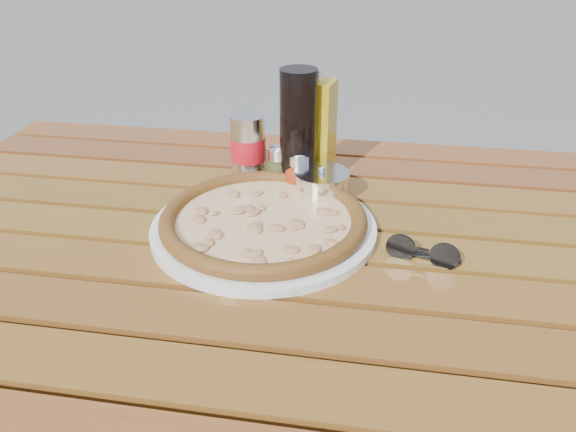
% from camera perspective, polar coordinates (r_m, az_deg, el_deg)
% --- Properties ---
extents(table, '(1.40, 0.90, 0.75)m').
position_cam_1_polar(table, '(0.93, -0.21, -6.34)').
color(table, '#3C200D').
rests_on(table, ground).
extents(plate, '(0.44, 0.44, 0.01)m').
position_cam_1_polar(plate, '(0.90, -2.47, -1.18)').
color(plate, white).
rests_on(plate, table).
extents(pizza, '(0.34, 0.34, 0.03)m').
position_cam_1_polar(pizza, '(0.89, -2.50, -0.30)').
color(pizza, '#FFE9B6').
rests_on(pizza, plate).
extents(pepper_shaker, '(0.07, 0.07, 0.08)m').
position_cam_1_polar(pepper_shaker, '(1.02, 1.09, 4.51)').
color(pepper_shaker, '#AD3513').
rests_on(pepper_shaker, table).
extents(oregano_shaker, '(0.06, 0.06, 0.08)m').
position_cam_1_polar(oregano_shaker, '(1.04, -0.87, 5.09)').
color(oregano_shaker, '#39411A').
rests_on(oregano_shaker, table).
extents(dark_bottle, '(0.08, 0.08, 0.22)m').
position_cam_1_polar(dark_bottle, '(1.01, 1.04, 8.64)').
color(dark_bottle, black).
rests_on(dark_bottle, table).
extents(soda_can, '(0.07, 0.07, 0.12)m').
position_cam_1_polar(soda_can, '(1.08, -4.08, 7.07)').
color(soda_can, silver).
rests_on(soda_can, table).
extents(olive_oil_cruet, '(0.07, 0.07, 0.21)m').
position_cam_1_polar(olive_oil_cruet, '(1.05, 3.05, 8.59)').
color(olive_oil_cruet, '#B08812').
rests_on(olive_oil_cruet, table).
extents(parmesan_tin, '(0.11, 0.11, 0.07)m').
position_cam_1_polar(parmesan_tin, '(0.98, 3.43, 2.96)').
color(parmesan_tin, white).
rests_on(parmesan_tin, table).
extents(sunglasses, '(0.11, 0.04, 0.04)m').
position_cam_1_polar(sunglasses, '(0.84, 13.51, -3.63)').
color(sunglasses, black).
rests_on(sunglasses, table).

